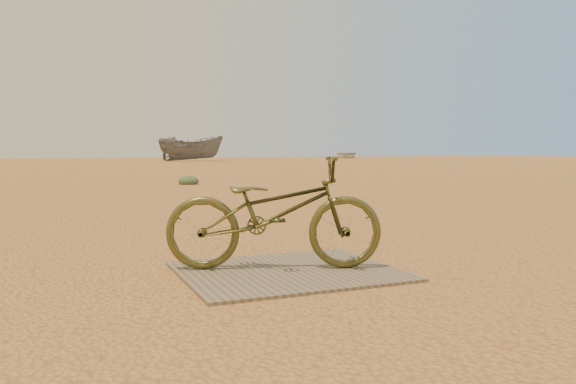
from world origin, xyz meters
name	(u,v)px	position (x,y,z in m)	size (l,w,h in m)	color
ground	(311,281)	(0.00, 0.00, 0.00)	(120.00, 120.00, 0.00)	#C38643
plywood_board	(288,271)	(-0.04, 0.29, 0.01)	(1.53, 1.28, 0.02)	#79654F
bicycle	(274,212)	(-0.12, 0.38, 0.44)	(0.55, 1.58, 0.83)	#4C4A21
boat_mid_right	(191,148)	(8.49, 39.91, 0.98)	(1.91, 5.08, 1.97)	slate
boat_far_right	(346,154)	(26.67, 48.07, 0.45)	(3.12, 4.37, 0.91)	silver
kale_b	(189,184)	(1.64, 10.90, 0.00)	(0.53, 0.53, 0.29)	#475E40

